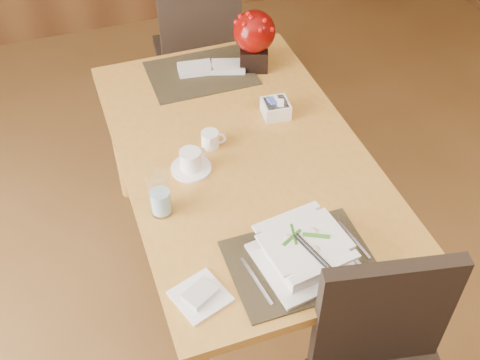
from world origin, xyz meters
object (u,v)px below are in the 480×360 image
object	(u,v)px
creamer_jug	(210,139)
berry_decor	(254,37)
coffee_cup	(191,162)
far_chair	(198,49)
sugar_caddy	(276,108)
bread_plate	(201,296)
dining_table	(243,171)
water_glass	(160,194)
soup_setting	(304,252)

from	to	relation	value
creamer_jug	berry_decor	world-z (taller)	berry_decor
coffee_cup	berry_decor	distance (m)	0.71
coffee_cup	far_chair	bearing A→B (deg)	72.80
sugar_caddy	bread_plate	distance (m)	0.92
dining_table	creamer_jug	distance (m)	0.18
far_chair	water_glass	bearing A→B (deg)	74.62
dining_table	bread_plate	distance (m)	0.67
sugar_caddy	berry_decor	xyz separation A→B (m)	(0.04, 0.35, 0.12)
coffee_cup	bread_plate	world-z (taller)	coffee_cup
water_glass	far_chair	distance (m)	1.42
sugar_caddy	dining_table	bearing A→B (deg)	-139.20
far_chair	dining_table	bearing A→B (deg)	88.53
water_glass	far_chair	bearing A→B (deg)	68.88
coffee_cup	creamer_jug	world-z (taller)	coffee_cup
water_glass	creamer_jug	xyz separation A→B (m)	(0.26, 0.27, -0.06)
dining_table	sugar_caddy	xyz separation A→B (m)	(0.20, 0.17, 0.13)
coffee_cup	water_glass	size ratio (longest dim) A/B	0.85
sugar_caddy	bread_plate	xyz separation A→B (m)	(-0.54, -0.74, -0.03)
sugar_caddy	soup_setting	bearing A→B (deg)	-105.17
soup_setting	sugar_caddy	world-z (taller)	soup_setting
coffee_cup	sugar_caddy	size ratio (longest dim) A/B	1.43
dining_table	far_chair	world-z (taller)	far_chair
water_glass	berry_decor	world-z (taller)	berry_decor
creamer_jug	sugar_caddy	distance (m)	0.32
water_glass	berry_decor	xyz separation A→B (m)	(0.60, 0.72, 0.06)
berry_decor	far_chair	xyz separation A→B (m)	(-0.10, 0.58, -0.38)
creamer_jug	far_chair	world-z (taller)	far_chair
dining_table	bread_plate	xyz separation A→B (m)	(-0.34, -0.57, 0.10)
sugar_caddy	berry_decor	bearing A→B (deg)	84.21
dining_table	soup_setting	size ratio (longest dim) A/B	4.88
dining_table	creamer_jug	xyz separation A→B (m)	(-0.10, 0.08, 0.13)
water_glass	sugar_caddy	size ratio (longest dim) A/B	1.68
dining_table	creamer_jug	bearing A→B (deg)	142.17
water_glass	creamer_jug	world-z (taller)	water_glass
water_glass	creamer_jug	size ratio (longest dim) A/B	2.00
bread_plate	far_chair	distance (m)	1.76
bread_plate	berry_decor	bearing A→B (deg)	62.33
sugar_caddy	bread_plate	size ratio (longest dim) A/B	0.70
bread_plate	far_chair	xyz separation A→B (m)	(0.48, 1.67, -0.24)
bread_plate	sugar_caddy	bearing A→B (deg)	54.11
water_glass	creamer_jug	distance (m)	0.38
dining_table	coffee_cup	xyz separation A→B (m)	(-0.21, -0.02, 0.13)
dining_table	coffee_cup	distance (m)	0.25
bread_plate	dining_table	bearing A→B (deg)	59.42
soup_setting	sugar_caddy	distance (m)	0.75
sugar_caddy	berry_decor	distance (m)	0.37
soup_setting	sugar_caddy	size ratio (longest dim) A/B	2.97
sugar_caddy	far_chair	size ratio (longest dim) A/B	0.11
soup_setting	far_chair	size ratio (longest dim) A/B	0.33
berry_decor	water_glass	bearing A→B (deg)	-129.85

